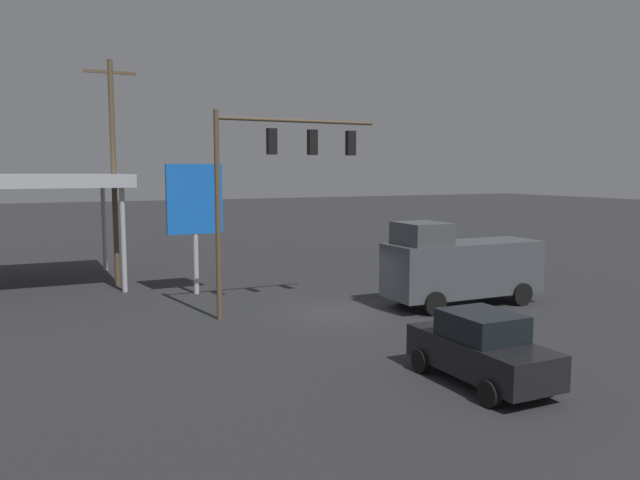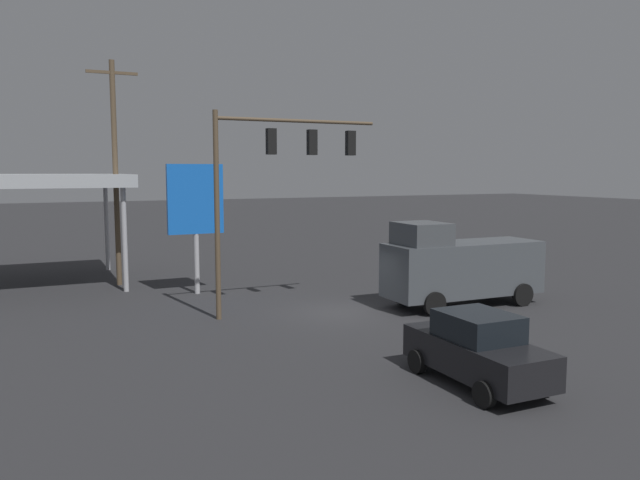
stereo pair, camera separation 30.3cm
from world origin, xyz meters
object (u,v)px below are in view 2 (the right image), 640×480
object	(u,v)px
utility_pole	(115,168)
delivery_truck	(460,266)
sedan_far	(477,349)
price_sign	(195,203)
traffic_signal_assembly	(275,166)

from	to	relation	value
utility_pole	delivery_truck	world-z (taller)	utility_pole
delivery_truck	sedan_far	bearing A→B (deg)	56.08
price_sign	utility_pole	bearing A→B (deg)	-52.43
utility_pole	price_sign	size ratio (longest dim) A/B	1.84
traffic_signal_assembly	delivery_truck	bearing A→B (deg)	165.11
traffic_signal_assembly	utility_pole	distance (m)	10.36
traffic_signal_assembly	utility_pole	size ratio (longest dim) A/B	0.72
delivery_truck	traffic_signal_assembly	bearing A→B (deg)	-13.77
traffic_signal_assembly	price_sign	world-z (taller)	traffic_signal_assembly
utility_pole	delivery_truck	bearing A→B (deg)	137.81
traffic_signal_assembly	utility_pole	xyz separation A→B (m)	(4.83, -9.16, -0.08)
price_sign	sedan_far	size ratio (longest dim) A/B	1.35
traffic_signal_assembly	sedan_far	world-z (taller)	traffic_signal_assembly
traffic_signal_assembly	delivery_truck	size ratio (longest dim) A/B	1.15
price_sign	sedan_far	world-z (taller)	price_sign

